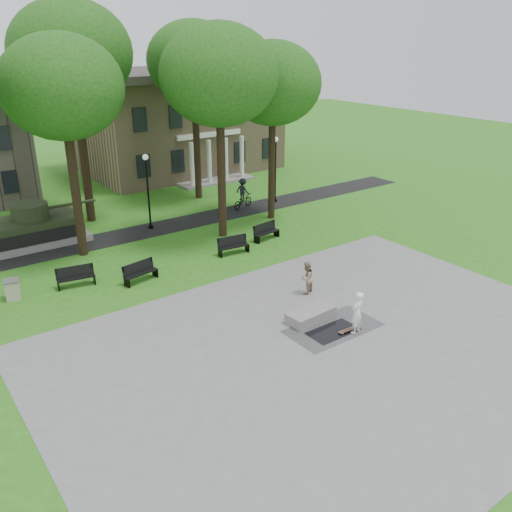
{
  "coord_description": "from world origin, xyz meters",
  "views": [
    {
      "loc": [
        -13.21,
        -17.9,
        11.49
      ],
      "look_at": [
        1.17,
        1.86,
        1.4
      ],
      "focal_mm": 38.0,
      "sensor_mm": 36.0,
      "label": 1
    }
  ],
  "objects": [
    {
      "name": "tank_monument",
      "position": [
        -6.46,
        14.0,
        0.86
      ],
      "size": [
        7.45,
        3.4,
        2.4
      ],
      "color": "gray",
      "rests_on": "ground"
    },
    {
      "name": "park_bench_1",
      "position": [
        -3.42,
        5.35,
        0.52
      ],
      "size": [
        1.85,
        0.86,
        1.0
      ],
      "rotation": [
        0.0,
        0.0,
        0.19
      ],
      "color": "black",
      "rests_on": "ground"
    },
    {
      "name": "concrete_block",
      "position": [
        0.82,
        -2.63,
        0.24
      ],
      "size": [
        2.25,
        1.12,
        0.45
      ],
      "primitive_type": "cube",
      "rotation": [
        0.0,
        0.0,
        0.06
      ],
      "color": "gray",
      "rests_on": "plaza"
    },
    {
      "name": "tree_2",
      "position": [
        3.5,
        8.5,
        9.32
      ],
      "size": [
        6.6,
        6.6,
        12.16
      ],
      "color": "black",
      "rests_on": "ground"
    },
    {
      "name": "tree_3",
      "position": [
        8.0,
        9.5,
        8.6
      ],
      "size": [
        6.0,
        6.0,
        11.19
      ],
      "color": "black",
      "rests_on": "ground"
    },
    {
      "name": "tree_1",
      "position": [
        -4.5,
        10.5,
        8.95
      ],
      "size": [
        6.2,
        6.2,
        11.63
      ],
      "color": "black",
      "rests_on": "ground"
    },
    {
      "name": "lamp_mid",
      "position": [
        0.5,
        12.3,
        2.79
      ],
      "size": [
        0.36,
        0.36,
        4.73
      ],
      "color": "black",
      "rests_on": "ground"
    },
    {
      "name": "ground",
      "position": [
        0.0,
        0.0,
        0.0
      ],
      "size": [
        120.0,
        120.0,
        0.0
      ],
      "primitive_type": "plane",
      "color": "#315F16",
      "rests_on": "ground"
    },
    {
      "name": "trash_bin",
      "position": [
        -9.04,
        7.02,
        0.49
      ],
      "size": [
        0.82,
        0.82,
        0.96
      ],
      "rotation": [
        0.0,
        0.0,
        -0.29
      ],
      "color": "#BFB99D",
      "rests_on": "ground"
    },
    {
      "name": "park_bench_3",
      "position": [
        5.21,
        6.4,
        0.52
      ],
      "size": [
        1.85,
        0.8,
        1.0
      ],
      "rotation": [
        0.0,
        0.0,
        0.15
      ],
      "color": "black",
      "rests_on": "ground"
    },
    {
      "name": "footpath",
      "position": [
        0.0,
        12.0,
        0.01
      ],
      "size": [
        44.0,
        2.6,
        0.01
      ],
      "primitive_type": "cube",
      "color": "black",
      "rests_on": "ground"
    },
    {
      "name": "tree_4",
      "position": [
        -2.0,
        16.0,
        10.39
      ],
      "size": [
        7.2,
        7.2,
        13.5
      ],
      "color": "black",
      "rests_on": "ground"
    },
    {
      "name": "park_bench_0",
      "position": [
        -6.22,
        6.7,
        0.52
      ],
      "size": [
        1.85,
        0.83,
        1.0
      ],
      "rotation": [
        0.0,
        0.0,
        -0.18
      ],
      "color": "black",
      "rests_on": "ground"
    },
    {
      "name": "plaza",
      "position": [
        0.0,
        -5.0,
        0.01
      ],
      "size": [
        22.0,
        16.0,
        0.02
      ],
      "primitive_type": "cube",
      "color": "gray",
      "rests_on": "ground"
    },
    {
      "name": "lamp_right",
      "position": [
        10.5,
        12.3,
        2.79
      ],
      "size": [
        0.36,
        0.36,
        4.73
      ],
      "color": "black",
      "rests_on": "ground"
    },
    {
      "name": "puddle",
      "position": [
        0.89,
        -3.96,
        0.02
      ],
      "size": [
        2.2,
        1.2,
        0.0
      ],
      "primitive_type": "cube",
      "color": "black",
      "rests_on": "plaza"
    },
    {
      "name": "skateboard",
      "position": [
        1.33,
        -4.3,
        0.06
      ],
      "size": [
        0.79,
        0.25,
        0.07
      ],
      "primitive_type": "cube",
      "rotation": [
        0.0,
        0.0,
        -0.06
      ],
      "color": "brown",
      "rests_on": "plaza"
    },
    {
      "name": "skateboarder",
      "position": [
        1.6,
        -4.55,
        0.94
      ],
      "size": [
        0.76,
        0.6,
        1.83
      ],
      "primitive_type": "imported",
      "rotation": [
        0.0,
        0.0,
        3.41
      ],
      "color": "white",
      "rests_on": "plaza"
    },
    {
      "name": "building_right",
      "position": [
        10.0,
        26.0,
        4.34
      ],
      "size": [
        17.0,
        12.0,
        8.6
      ],
      "color": "#9E8460",
      "rests_on": "ground"
    },
    {
      "name": "friend_watching",
      "position": [
        2.33,
        -0.59,
        0.82
      ],
      "size": [
        0.95,
        0.86,
        1.6
      ],
      "primitive_type": "imported",
      "rotation": [
        0.0,
        0.0,
        3.53
      ],
      "color": "#9B8164",
      "rests_on": "plaza"
    },
    {
      "name": "tree_5",
      "position": [
        6.5,
        16.5,
        9.67
      ],
      "size": [
        6.4,
        6.4,
        12.44
      ],
      "color": "black",
      "rests_on": "ground"
    },
    {
      "name": "cyclist",
      "position": [
        7.69,
        12.4,
        0.87
      ],
      "size": [
        2.04,
        1.24,
        2.14
      ],
      "rotation": [
        0.0,
        0.0,
        1.89
      ],
      "color": "black",
      "rests_on": "ground"
    },
    {
      "name": "park_bench_2",
      "position": [
        2.34,
        5.67,
        0.52
      ],
      "size": [
        1.84,
        0.73,
        1.0
      ],
      "rotation": [
        0.0,
        0.0,
        -0.12
      ],
      "color": "black",
      "rests_on": "ground"
    }
  ]
}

